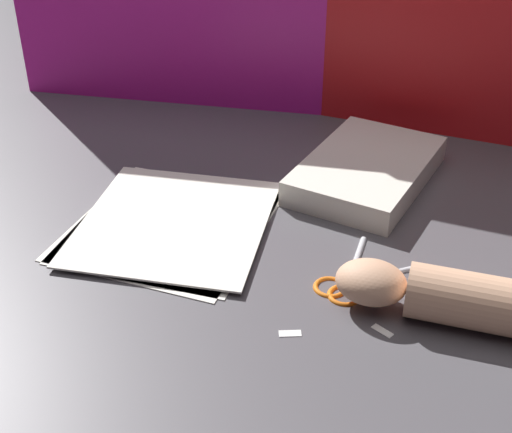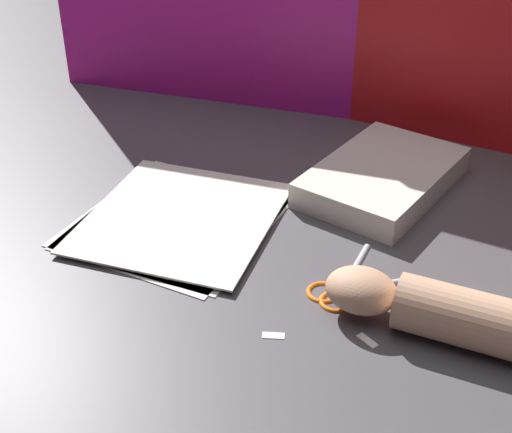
{
  "view_description": "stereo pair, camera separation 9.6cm",
  "coord_description": "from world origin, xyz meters",
  "px_view_note": "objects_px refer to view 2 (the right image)",
  "views": [
    {
      "loc": [
        0.26,
        -0.79,
        0.57
      ],
      "look_at": [
        0.04,
        -0.01,
        0.06
      ],
      "focal_mm": 50.0,
      "sensor_mm": 36.0,
      "label": 1
    },
    {
      "loc": [
        0.36,
        -0.76,
        0.57
      ],
      "look_at": [
        0.04,
        -0.01,
        0.06
      ],
      "focal_mm": 50.0,
      "sensor_mm": 36.0,
      "label": 2
    }
  ],
  "objects_px": {
    "scissors": "(345,286)",
    "book_closed": "(383,177)",
    "paper_stack": "(178,218)",
    "hand_forearm": "(442,312)"
  },
  "relations": [
    {
      "from": "scissors",
      "to": "book_closed",
      "type": "bearing_deg",
      "value": 94.15
    },
    {
      "from": "paper_stack",
      "to": "book_closed",
      "type": "relative_size",
      "value": 0.99
    },
    {
      "from": "book_closed",
      "to": "hand_forearm",
      "type": "xyz_separation_m",
      "value": [
        0.15,
        -0.31,
        0.01
      ]
    },
    {
      "from": "book_closed",
      "to": "hand_forearm",
      "type": "bearing_deg",
      "value": -64.88
    },
    {
      "from": "scissors",
      "to": "hand_forearm",
      "type": "relative_size",
      "value": 0.58
    },
    {
      "from": "paper_stack",
      "to": "scissors",
      "type": "xyz_separation_m",
      "value": [
        0.28,
        -0.06,
        -0.0
      ]
    },
    {
      "from": "paper_stack",
      "to": "book_closed",
      "type": "bearing_deg",
      "value": 39.43
    },
    {
      "from": "book_closed",
      "to": "scissors",
      "type": "distance_m",
      "value": 0.28
    },
    {
      "from": "scissors",
      "to": "hand_forearm",
      "type": "bearing_deg",
      "value": -17.68
    },
    {
      "from": "scissors",
      "to": "hand_forearm",
      "type": "xyz_separation_m",
      "value": [
        0.13,
        -0.04,
        0.03
      ]
    }
  ]
}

